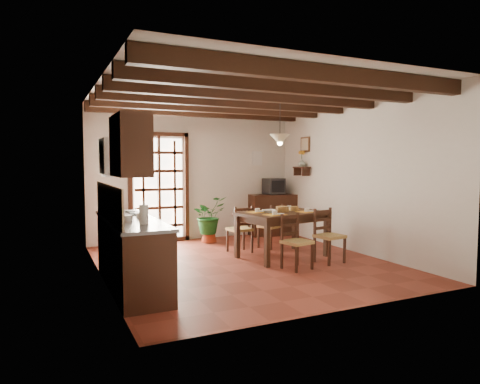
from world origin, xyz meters
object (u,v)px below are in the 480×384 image
kitchen_counter (131,252)px  pendant_lamp (280,138)px  chair_far_left (240,238)px  chair_far_right (271,234)px  dining_table (282,218)px  potted_plant (209,215)px  chair_near_left (296,252)px  chair_near_right (329,246)px  sideboard (273,215)px  crt_tv (274,186)px

kitchen_counter → pendant_lamp: 3.28m
chair_far_left → chair_far_right: size_ratio=1.02×
dining_table → chair_far_right: (0.22, 0.81, -0.43)m
chair_far_left → potted_plant: size_ratio=0.43×
chair_near_left → chair_near_right: size_ratio=0.96×
chair_near_right → chair_far_right: size_ratio=1.05×
kitchen_counter → pendant_lamp: size_ratio=2.66×
chair_near_right → pendant_lamp: pendant_lamp is taller
sideboard → potted_plant: size_ratio=0.54×
chair_far_right → crt_tv: (0.79, 1.28, 0.85)m
chair_far_right → dining_table: bearing=53.2°
potted_plant → pendant_lamp: pendant_lamp is taller
chair_near_left → sideboard: sideboard is taller
potted_plant → kitchen_counter: bearing=-128.8°
chair_near_right → sideboard: size_ratio=0.82×
chair_near_left → crt_tv: size_ratio=2.01×
pendant_lamp → potted_plant: bearing=110.8°
kitchen_counter → sideboard: kitchen_counter is taller
kitchen_counter → chair_near_left: 2.53m
dining_table → chair_far_left: size_ratio=1.86×
kitchen_counter → pendant_lamp: (2.74, 0.83, 1.60)m
chair_near_left → crt_tv: crt_tv is taller
chair_near_right → crt_tv: (0.51, 2.76, 0.84)m
chair_near_left → chair_far_right: chair_near_left is taller
chair_near_left → crt_tv: bearing=54.9°
chair_near_left → kitchen_counter: bearing=166.0°
kitchen_counter → potted_plant: bearing=51.2°
chair_near_left → pendant_lamp: 2.04m
chair_far_right → pendant_lamp: size_ratio=1.01×
kitchen_counter → chair_far_right: bearing=27.4°
chair_far_left → chair_near_right: bearing=124.1°
chair_far_left → sideboard: 2.09m
sideboard → pendant_lamp: (-1.01, -2.00, 1.61)m
chair_far_right → potted_plant: potted_plant is taller
chair_near_left → chair_near_right: chair_near_right is taller
chair_near_left → pendant_lamp: (0.22, 0.91, 1.81)m
kitchen_counter → sideboard: (3.75, 2.83, -0.01)m
potted_plant → sideboard: bearing=8.3°
chair_near_left → chair_far_left: chair_far_left is taller
dining_table → kitchen_counter: bearing=-175.8°
chair_far_left → potted_plant: potted_plant is taller
chair_near_right → pendant_lamp: 2.02m
dining_table → chair_near_left: 0.94m
pendant_lamp → chair_near_right: bearing=-57.0°
potted_plant → pendant_lamp: bearing=-69.2°
sideboard → crt_tv: bearing=-82.6°
chair_far_right → sideboard: bearing=-142.7°
dining_table → potted_plant: bearing=99.1°
chair_near_right → crt_tv: 2.93m
kitchen_counter → chair_near_right: (3.24, 0.06, -0.19)m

